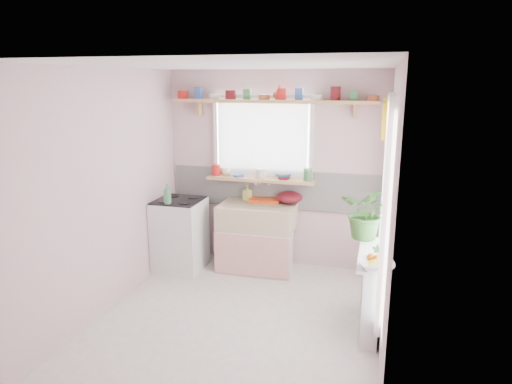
# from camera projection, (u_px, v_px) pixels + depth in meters

# --- Properties ---
(room) EXTENTS (3.20, 3.20, 3.20)m
(room) POSITION_uv_depth(u_px,v_px,m) (318.00, 174.00, 4.96)
(room) COLOR white
(room) RESTS_ON ground
(sink_unit) EXTENTS (0.95, 0.65, 1.11)m
(sink_unit) POSITION_uv_depth(u_px,v_px,m) (257.00, 237.00, 5.80)
(sink_unit) COLOR white
(sink_unit) RESTS_ON ground
(cooker) EXTENTS (0.58, 0.58, 0.93)m
(cooker) POSITION_uv_depth(u_px,v_px,m) (180.00, 234.00, 5.81)
(cooker) COLOR white
(cooker) RESTS_ON ground
(radiator_ledge) EXTENTS (0.22, 0.95, 0.78)m
(radiator_ledge) POSITION_uv_depth(u_px,v_px,m) (371.00, 290.00, 4.41)
(radiator_ledge) COLOR white
(radiator_ledge) RESTS_ON ground
(windowsill) EXTENTS (1.40, 0.22, 0.04)m
(windowsill) POSITION_uv_depth(u_px,v_px,m) (261.00, 179.00, 5.81)
(windowsill) COLOR tan
(windowsill) RESTS_ON room
(pine_shelf) EXTENTS (2.52, 0.24, 0.04)m
(pine_shelf) POSITION_uv_depth(u_px,v_px,m) (273.00, 101.00, 5.53)
(pine_shelf) COLOR tan
(pine_shelf) RESTS_ON room
(shelf_crockery) EXTENTS (2.47, 0.11, 0.12)m
(shelf_crockery) POSITION_uv_depth(u_px,v_px,m) (269.00, 95.00, 5.52)
(shelf_crockery) COLOR red
(shelf_crockery) RESTS_ON pine_shelf
(sill_crockery) EXTENTS (1.35, 0.11, 0.12)m
(sill_crockery) POSITION_uv_depth(u_px,v_px,m) (261.00, 173.00, 5.79)
(sill_crockery) COLOR red
(sill_crockery) RESTS_ON windowsill
(dish_tray) EXTENTS (0.42, 0.33, 0.04)m
(dish_tray) POSITION_uv_depth(u_px,v_px,m) (265.00, 200.00, 5.88)
(dish_tray) COLOR red
(dish_tray) RESTS_ON sink_unit
(colander) EXTENTS (0.37, 0.37, 0.15)m
(colander) POSITION_uv_depth(u_px,v_px,m) (290.00, 197.00, 5.78)
(colander) COLOR #5C0F1A
(colander) RESTS_ON sink_unit
(jade_plant) EXTENTS (0.64, 0.61, 0.57)m
(jade_plant) POSITION_uv_depth(u_px,v_px,m) (367.00, 212.00, 4.65)
(jade_plant) COLOR #356528
(jade_plant) RESTS_ON radiator_ledge
(fruit_bowl) EXTENTS (0.34, 0.34, 0.08)m
(fruit_bowl) POSITION_uv_depth(u_px,v_px,m) (377.00, 266.00, 3.93)
(fruit_bowl) COLOR silver
(fruit_bowl) RESTS_ON radiator_ledge
(herb_pot) EXTENTS (0.11, 0.08, 0.19)m
(herb_pot) POSITION_uv_depth(u_px,v_px,m) (377.00, 255.00, 4.02)
(herb_pot) COLOR #315E25
(herb_pot) RESTS_ON radiator_ledge
(soap_bottle_sink) EXTENTS (0.12, 0.12, 0.20)m
(soap_bottle_sink) POSITION_uv_depth(u_px,v_px,m) (247.00, 193.00, 5.92)
(soap_bottle_sink) COLOR #C6CB5A
(soap_bottle_sink) RESTS_ON sink_unit
(sill_cup) EXTENTS (0.13, 0.13, 0.10)m
(sill_cup) POSITION_uv_depth(u_px,v_px,m) (226.00, 171.00, 5.97)
(sill_cup) COLOR white
(sill_cup) RESTS_ON windowsill
(sill_bowl) EXTENTS (0.21, 0.21, 0.06)m
(sill_bowl) POSITION_uv_depth(u_px,v_px,m) (284.00, 176.00, 5.78)
(sill_bowl) COLOR #3264A2
(sill_bowl) RESTS_ON windowsill
(shelf_vase) EXTENTS (0.20, 0.20, 0.17)m
(shelf_vase) POSITION_uv_depth(u_px,v_px,m) (279.00, 93.00, 5.54)
(shelf_vase) COLOR #A94834
(shelf_vase) RESTS_ON pine_shelf
(cooker_bottle) EXTENTS (0.11, 0.11, 0.25)m
(cooker_bottle) POSITION_uv_depth(u_px,v_px,m) (167.00, 194.00, 5.48)
(cooker_bottle) COLOR #478E5D
(cooker_bottle) RESTS_ON cooker
(fruit) EXTENTS (0.20, 0.14, 0.10)m
(fruit) POSITION_uv_depth(u_px,v_px,m) (378.00, 259.00, 3.92)
(fruit) COLOR #DB5D12
(fruit) RESTS_ON fruit_bowl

